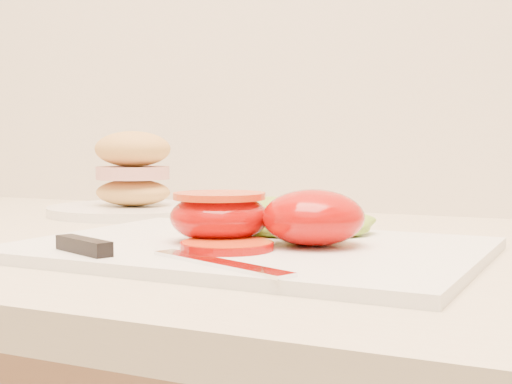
% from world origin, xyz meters
% --- Properties ---
extents(cutting_board, '(0.40, 0.29, 0.01)m').
position_xyz_m(cutting_board, '(-0.26, 1.59, 0.94)').
color(cutting_board, white).
rests_on(cutting_board, counter).
extents(tomato_half_dome, '(0.09, 0.09, 0.05)m').
position_xyz_m(tomato_half_dome, '(-0.20, 1.60, 0.96)').
color(tomato_half_dome, '#B20808').
rests_on(tomato_half_dome, cutting_board).
extents(tomato_half_cut, '(0.09, 0.09, 0.04)m').
position_xyz_m(tomato_half_cut, '(-0.29, 1.59, 0.96)').
color(tomato_half_cut, '#B20808').
rests_on(tomato_half_cut, cutting_board).
extents(tomato_slice_0, '(0.08, 0.08, 0.01)m').
position_xyz_m(tomato_slice_0, '(-0.26, 1.55, 0.94)').
color(tomato_slice_0, '#E1581F').
rests_on(tomato_slice_0, cutting_board).
extents(lettuce_leaf_0, '(0.17, 0.13, 0.03)m').
position_xyz_m(lettuce_leaf_0, '(-0.27, 1.68, 0.95)').
color(lettuce_leaf_0, '#88B630').
rests_on(lettuce_leaf_0, cutting_board).
extents(lettuce_leaf_1, '(0.13, 0.11, 0.02)m').
position_xyz_m(lettuce_leaf_1, '(-0.22, 1.68, 0.95)').
color(lettuce_leaf_1, '#88B630').
rests_on(lettuce_leaf_1, cutting_board).
extents(knife, '(0.23, 0.07, 0.01)m').
position_xyz_m(knife, '(-0.30, 1.48, 0.94)').
color(knife, silver).
rests_on(knife, cutting_board).
extents(sandwich_plate, '(0.23, 0.23, 0.11)m').
position_xyz_m(sandwich_plate, '(-0.56, 1.84, 0.97)').
color(sandwich_plate, white).
rests_on(sandwich_plate, counter).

